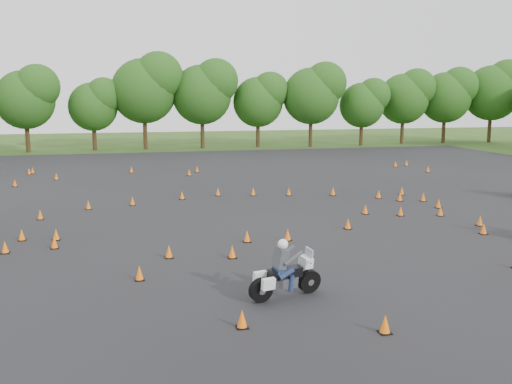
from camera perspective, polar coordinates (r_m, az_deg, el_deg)
The scene contains 5 objects.
ground at distance 23.72m, azimuth 2.28°, elevation -4.44°, with size 140.00×140.00×0.00m, color #2D5119.
asphalt_pad at distance 29.40m, azimuth -0.92°, elevation -1.66°, with size 62.00×62.00×0.00m, color black.
treeline at distance 57.95m, azimuth -5.98°, elevation 8.48°, with size 86.76×32.54×10.83m.
traffic_cones at distance 28.67m, azimuth -1.15°, elevation -1.49°, with size 36.10×33.09×0.45m.
rider_grey at distance 16.51m, azimuth 2.92°, elevation -7.51°, with size 2.33×0.72×1.80m, color #3D4044, non-canonical shape.
Camera 1 is at (-6.31, -22.13, 5.77)m, focal length 40.00 mm.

